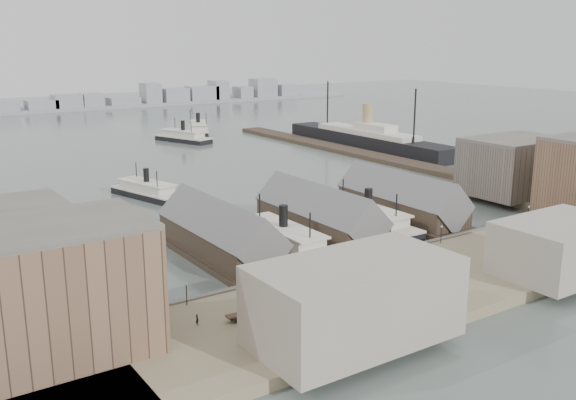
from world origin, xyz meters
TOP-DOWN VIEW (x-y plane):
  - ground at (0.00, 0.00)m, footprint 900.00×900.00m
  - quay at (0.00, -20.00)m, footprint 180.00×30.00m
  - seawall at (0.00, -5.20)m, footprint 180.00×1.20m
  - east_wharf at (78.00, 90.00)m, footprint 10.00×180.00m
  - ferry_shed_west at (-26.00, 16.88)m, footprint 14.00×42.00m
  - ferry_shed_center at (0.00, 16.88)m, footprint 14.00×42.00m
  - ferry_shed_east at (26.00, 16.88)m, footprint 14.00×42.00m
  - warehouse_west_front at (-70.00, -12.00)m, footprint 32.00×18.00m
  - warehouse_east_back at (68.00, 15.00)m, footprint 28.00×20.00m
  - street_bldg_center at (20.00, -32.00)m, footprint 24.00×16.00m
  - street_bldg_west at (-30.00, -32.00)m, footprint 30.00×16.00m
  - lamp_post_far_w at (-45.00, -7.00)m, footprint 0.44×0.44m
  - lamp_post_near_w at (-15.00, -7.00)m, footprint 0.44×0.44m
  - lamp_post_near_e at (15.00, -7.00)m, footprint 0.44×0.44m
  - lamp_post_far_e at (45.00, -7.00)m, footprint 0.44×0.44m
  - far_shore at (-2.07, 334.14)m, footprint 500.00×40.00m
  - ferry_docked_west at (-13.00, 12.40)m, footprint 9.15×30.52m
  - ferry_docked_east at (13.00, 14.74)m, footprint 9.06×30.19m
  - ferry_open_near at (-19.05, 75.38)m, footprint 14.37×26.73m
  - ferry_open_mid at (34.49, 166.24)m, footprint 17.77×29.63m
  - ferry_open_far at (51.75, 186.15)m, footprint 20.52×31.00m
  - ocean_steamer at (92.00, 106.98)m, footprint 12.83×93.76m
  - tram at (45.20, -17.57)m, footprint 3.56×9.63m
  - horse_cart_left at (-39.68, -16.89)m, footprint 4.79×1.91m
  - horse_cart_center at (-4.60, -19.09)m, footprint 5.03×1.94m
  - horse_cart_right at (24.45, -24.74)m, footprint 4.86×2.95m
  - pedestrian_0 at (-46.95, -14.87)m, footprint 0.59×0.72m
  - pedestrian_1 at (-37.92, -18.41)m, footprint 1.01×0.96m
  - pedestrian_2 at (-29.38, -9.14)m, footprint 1.30×1.01m
  - pedestrian_3 at (-22.57, -25.86)m, footprint 1.06×0.84m
  - pedestrian_4 at (2.28, -17.50)m, footprint 0.56×0.81m
  - pedestrian_5 at (5.50, -22.19)m, footprint 0.75×0.65m
  - pedestrian_6 at (28.67, -14.52)m, footprint 0.82×0.97m
  - pedestrian_7 at (25.96, -26.38)m, footprint 1.04×1.18m
  - pedestrian_8 at (35.51, -15.22)m, footprint 1.02×1.03m

SIDE VIEW (x-z plane):
  - ground at x=0.00m, z-range 0.00..0.00m
  - east_wharf at x=78.00m, z-range 0.00..1.60m
  - quay at x=0.00m, z-range 0.00..2.00m
  - seawall at x=0.00m, z-range 0.00..2.30m
  - ferry_open_near at x=-19.05m, z-range -2.43..6.72m
  - ferry_open_mid at x=34.49m, z-range -2.70..7.46m
  - ferry_open_far at x=51.75m, z-range -2.84..7.86m
  - ferry_docked_east at x=13.00m, z-range -2.86..7.92m
  - ferry_docked_west at x=-13.00m, z-range -2.90..8.00m
  - pedestrian_7 at x=25.96m, z-range 2.00..3.59m
  - pedestrian_4 at x=2.28m, z-range 2.00..3.59m
  - pedestrian_1 at x=-37.92m, z-range 2.00..3.64m
  - horse_cart_right at x=24.45m, z-range 2.01..3.65m
  - pedestrian_3 at x=-22.57m, z-range 2.00..3.68m
  - horse_cart_left at x=-39.68m, z-range 2.00..3.69m
  - horse_cart_center at x=-4.60m, z-range 2.00..3.69m
  - pedestrian_5 at x=5.50m, z-range 2.00..3.71m
  - pedestrian_8 at x=35.51m, z-range 2.00..3.75m
  - pedestrian_2 at x=-29.38m, z-range 2.00..3.76m
  - pedestrian_0 at x=-46.95m, z-range 2.00..3.77m
  - pedestrian_6 at x=28.67m, z-range 2.00..3.80m
  - tram at x=45.20m, z-range 2.04..5.38m
  - far_shore at x=-2.07m, z-range -3.96..11.77m
  - ocean_steamer at x=92.00m, z-range -5.34..13.41m
  - ferry_shed_west at x=-26.00m, z-range -1.66..10.94m
  - ferry_shed_center at x=0.00m, z-range -1.66..10.94m
  - ferry_shed_east at x=26.00m, z-range -1.66..10.94m
  - lamp_post_far_w at x=-45.00m, z-range 2.75..6.67m
  - lamp_post_near_w at x=-15.00m, z-range 2.75..6.67m
  - lamp_post_near_e at x=15.00m, z-range 2.75..6.67m
  - lamp_post_far_e at x=45.00m, z-range 2.75..6.67m
  - street_bldg_center at x=20.00m, z-range 2.00..12.00m
  - street_bldg_west at x=-30.00m, z-range 2.00..14.00m
  - warehouse_east_back at x=68.00m, z-range 2.00..17.00m
  - warehouse_west_front at x=-70.00m, z-range 2.00..20.00m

